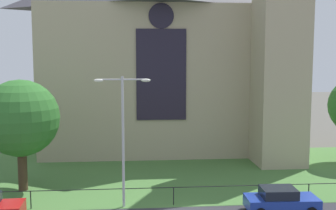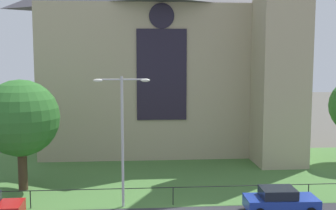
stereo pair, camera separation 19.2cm
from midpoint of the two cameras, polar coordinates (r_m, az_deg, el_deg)
The scene contains 7 objects.
ground at distance 33.47m, azimuth 0.02°, elevation -9.31°, with size 160.00×160.00×0.00m, color #56544C.
grass_verge at distance 31.55m, azimuth 0.31°, elevation -10.27°, with size 120.00×20.00×0.01m, color #477538.
church_building at distance 41.61m, azimuth -0.14°, elevation 8.03°, with size 23.20×16.20×26.00m.
iron_railing at distance 26.01m, azimuth 0.92°, elevation -11.64°, with size 34.87×0.07×1.13m.
tree_left_near at distance 29.73m, azimuth -19.63°, elevation -1.75°, with size 5.26×5.26×7.69m.
streetlamp_near at distance 24.86m, azimuth -6.16°, elevation -2.69°, with size 3.37×0.26×8.03m.
parked_car_blue at distance 25.65m, azimuth 15.54°, elevation -12.70°, with size 4.26×2.13×1.51m.
Camera 2 is at (-2.38, -22.16, 8.97)m, focal length 43.83 mm.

